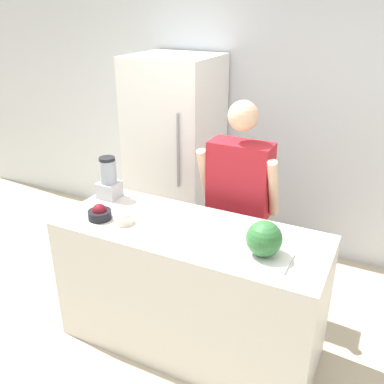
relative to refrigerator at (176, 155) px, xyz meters
name	(u,v)px	position (x,y,z in m)	size (l,w,h in m)	color
ground_plane	(167,375)	(0.79, -1.61, -0.93)	(14.00, 14.00, 0.00)	beige
wall_back	(270,116)	(0.79, 0.41, 0.37)	(8.00, 0.06, 2.60)	silver
counter_island	(190,289)	(0.79, -1.27, -0.46)	(1.78, 0.69, 0.94)	beige
refrigerator	(176,155)	(0.00, 0.00, 0.00)	(0.76, 0.75, 1.85)	white
person	(238,208)	(0.90, -0.66, -0.08)	(0.60, 0.27, 1.67)	#4C608C
cutting_board	(259,256)	(1.29, -1.38, 0.02)	(0.36, 0.22, 0.01)	white
watermelon	(264,239)	(1.31, -1.37, 0.13)	(0.21, 0.21, 0.21)	#2D6B33
bowl_cherries	(100,213)	(0.18, -1.40, 0.05)	(0.16, 0.16, 0.11)	black
bowl_cream	(124,219)	(0.36, -1.38, 0.04)	(0.13, 0.13, 0.08)	beige
blender	(109,180)	(0.03, -1.09, 0.15)	(0.15, 0.15, 0.32)	#B7B7BC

